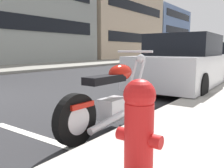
# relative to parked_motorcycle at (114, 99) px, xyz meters

# --- Properties ---
(sidewalk_far_curb) EXTENTS (120.00, 5.00, 0.14)m
(sidewalk_far_curb) POSITION_rel_parked_motorcycle_xyz_m (11.14, 10.78, -0.35)
(sidewalk_far_curb) COLOR gray
(sidewalk_far_curb) RESTS_ON ground
(parking_stall_stripe) EXTENTS (0.12, 2.20, 0.01)m
(parking_stall_stripe) POSITION_rel_parked_motorcycle_xyz_m (-0.86, 0.44, -0.42)
(parking_stall_stripe) COLOR silver
(parking_stall_stripe) RESTS_ON ground
(parked_motorcycle) EXTENTS (2.09, 0.62, 1.11)m
(parked_motorcycle) POSITION_rel_parked_motorcycle_xyz_m (0.00, 0.00, 0.00)
(parked_motorcycle) COLOR black
(parked_motorcycle) RESTS_ON ground
(parked_car_behind_motorcycle) EXTENTS (4.22, 1.87, 1.53)m
(parked_car_behind_motorcycle) POSITION_rel_parked_motorcycle_xyz_m (4.05, 0.36, 0.28)
(parked_car_behind_motorcycle) COLOR silver
(parked_car_behind_motorcycle) RESTS_ON ground
(fire_hydrant) EXTENTS (0.24, 0.36, 0.77)m
(fire_hydrant) POSITION_rel_parked_motorcycle_xyz_m (-1.19, -1.05, 0.12)
(fire_hydrant) COLOR red
(fire_hydrant) RESTS_ON sidewalk_near_curb
(townhouse_near_left) EXTENTS (14.96, 10.25, 11.80)m
(townhouse_near_left) POSITION_rel_parked_motorcycle_xyz_m (24.00, 18.17, 5.48)
(townhouse_near_left) COLOR beige
(townhouse_near_left) RESTS_ON ground
(townhouse_behind_pole) EXTENTS (12.76, 10.46, 8.31)m
(townhouse_behind_pole) POSITION_rel_parked_motorcycle_xyz_m (38.24, 18.27, 3.73)
(townhouse_behind_pole) COLOR #6B84B2
(townhouse_behind_pole) RESTS_ON ground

